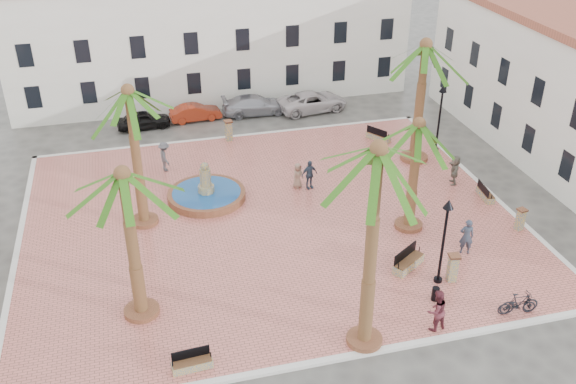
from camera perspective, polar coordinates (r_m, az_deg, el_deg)
name	(u,v)px	position (r m, az deg, el deg)	size (l,w,h in m)	color
ground	(270,220)	(34.92, -1.59, -2.49)	(120.00, 120.00, 0.00)	#56544F
plaza	(270,219)	(34.88, -1.59, -2.38)	(26.00, 22.00, 0.15)	#D46F63
kerb_n	(234,137)	(44.42, -4.84, 4.90)	(26.30, 0.30, 0.16)	silver
kerb_s	(333,359)	(26.49, 4.03, -14.62)	(26.30, 0.30, 0.16)	silver
kerb_e	(485,189)	(39.43, 17.13, 0.24)	(0.30, 22.30, 0.16)	silver
kerb_w	(17,253)	(34.87, -22.96, -5.03)	(0.30, 22.30, 0.16)	silver
building_north	(210,34)	(51.20, -6.93, 13.73)	(30.40, 7.40, 9.50)	white
fountain	(207,194)	(36.75, -7.25, -0.15)	(4.43, 4.43, 2.29)	brown
palm_nw	(130,106)	(32.31, -13.90, 7.40)	(4.86, 4.86, 7.80)	brown
palm_sw	(125,192)	(25.76, -14.31, -0.02)	(5.00, 5.00, 7.20)	brown
palm_s	(377,171)	(22.72, 7.93, 1.83)	(4.84, 4.84, 9.11)	brown
palm_e	(418,138)	(32.22, 11.47, 4.74)	(4.80, 4.80, 6.25)	brown
palm_ne	(424,59)	(39.41, 12.04, 11.47)	(5.66, 5.66, 7.86)	brown
bench_s	(192,364)	(26.09, -8.52, -14.86)	(1.62, 0.60, 0.84)	gray
bench_se	(408,263)	(31.39, 10.63, -6.20)	(1.93, 1.55, 1.01)	gray
bench_e	(485,194)	(38.25, 17.13, -0.18)	(0.68, 1.65, 0.85)	gray
bench_ne	(378,136)	(44.00, 8.02, 4.93)	(1.37, 1.74, 0.91)	gray
lamppost_s	(445,227)	(29.31, 13.81, -3.06)	(0.48, 0.48, 4.40)	black
lamppost_e	(441,107)	(42.02, 13.43, 7.36)	(0.49, 0.49, 4.53)	black
bollard_se	(453,267)	(30.76, 14.44, -6.50)	(0.58, 0.58, 1.42)	gray
bollard_n	(229,130)	(43.49, -5.30, 5.49)	(0.57, 0.57, 1.44)	gray
bollard_e	(520,219)	(35.62, 19.96, -2.26)	(0.52, 0.52, 1.24)	gray
litter_bin	(435,294)	(29.64, 12.97, -8.82)	(0.34, 0.34, 0.66)	black
cyclist_a	(467,236)	(32.71, 15.58, -3.83)	(0.70, 0.46, 1.92)	#2F394A
bicycle_a	(517,305)	(29.81, 19.68, -9.44)	(0.60, 1.72, 0.90)	black
cyclist_b	(436,310)	(27.73, 13.06, -10.21)	(0.94, 0.74, 1.94)	maroon
bicycle_b	(519,303)	(29.81, 19.87, -9.28)	(0.50, 1.78, 1.07)	black
pedestrian_fountain_a	(298,176)	(37.40, 0.87, 1.47)	(0.75, 0.49, 1.54)	#8E6C59
pedestrian_fountain_b	(309,175)	(37.29, 1.91, 1.56)	(1.04, 0.43, 1.77)	#324052
pedestrian_north	(165,157)	(39.94, -10.90, 3.11)	(1.22, 0.70, 1.90)	#515156
pedestrian_east	(455,170)	(39.02, 14.59, 1.92)	(1.67, 0.53, 1.80)	#6A6355
car_black	(144,120)	(46.73, -12.71, 6.28)	(1.50, 3.72, 1.27)	black
car_red	(195,112)	(47.40, -8.23, 7.02)	(1.29, 3.70, 1.22)	#9F2C15
car_silver	(255,105)	(48.06, -2.93, 7.74)	(2.00, 4.91, 1.43)	#9F9EA6
car_white	(312,101)	(48.61, 2.18, 8.04)	(2.43, 5.28, 1.47)	silver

